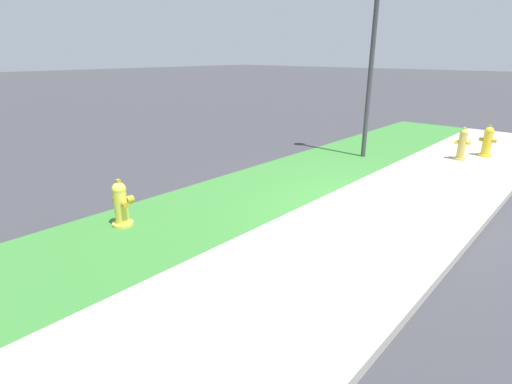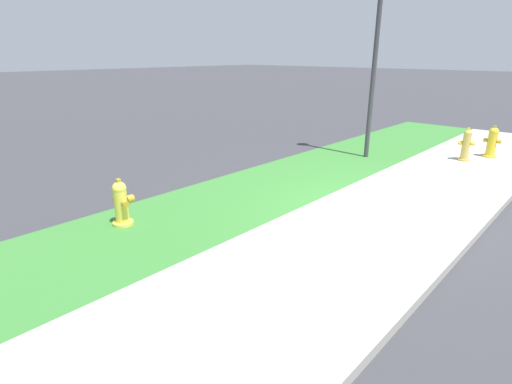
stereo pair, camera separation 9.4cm
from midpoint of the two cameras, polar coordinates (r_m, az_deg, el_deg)
ground_plane at (r=6.81m, az=18.85°, el=-2.81°), size 120.00×120.00×0.00m
sidewalk_pavement at (r=6.81m, az=18.86°, el=-2.77°), size 18.00×2.35×0.01m
grass_verge at (r=7.93m, az=3.54°, el=1.34°), size 18.00×2.28×0.01m
street_curb at (r=6.45m, az=29.09°, el=-4.94°), size 18.00×0.16×0.12m
fire_hydrant_near_corner at (r=11.41m, az=30.85°, el=6.14°), size 0.36×0.39×0.78m
fire_hydrant_across_street at (r=10.72m, az=28.02°, el=5.95°), size 0.33×0.36×0.79m
fire_hydrant_far_end at (r=6.20m, az=-18.28°, el=-1.51°), size 0.35×0.38×0.72m
street_lamp at (r=10.06m, az=17.52°, el=23.73°), size 0.32×0.32×5.17m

